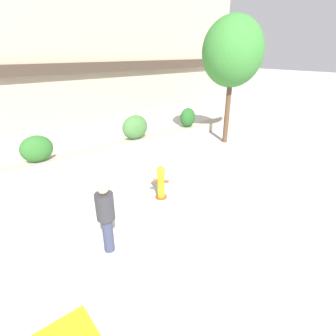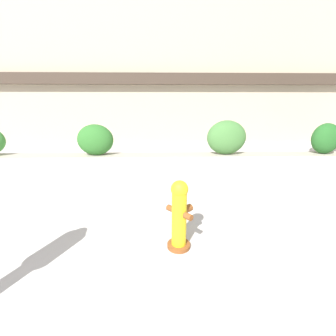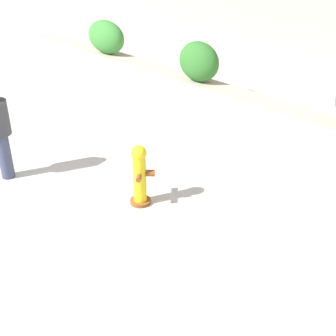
% 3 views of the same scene
% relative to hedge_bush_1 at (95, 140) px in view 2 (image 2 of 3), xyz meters
% --- Properties ---
extents(building_facade, '(30.00, 1.36, 8.00)m').
position_rel_hedge_bush_1_xyz_m(building_facade, '(2.11, 5.98, 2.99)').
color(building_facade, tan).
rests_on(building_facade, ground).
extents(planter_wall_low, '(18.00, 0.70, 0.50)m').
position_rel_hedge_bush_1_xyz_m(planter_wall_low, '(2.11, 0.00, -0.75)').
color(planter_wall_low, '#ADA393').
rests_on(planter_wall_low, ground).
extents(hedge_bush_1, '(1.15, 0.70, 0.99)m').
position_rel_hedge_bush_1_xyz_m(hedge_bush_1, '(0.00, 0.00, 0.00)').
color(hedge_bush_1, '#2D6B28').
rests_on(hedge_bush_1, planter_wall_low).
extents(hedge_bush_2, '(1.27, 0.70, 1.11)m').
position_rel_hedge_bush_1_xyz_m(hedge_bush_2, '(4.25, 0.00, 0.06)').
color(hedge_bush_2, '#427538').
rests_on(hedge_bush_2, planter_wall_low).
extents(hedge_bush_3, '(0.91, 0.63, 1.01)m').
position_rel_hedge_bush_1_xyz_m(hedge_bush_3, '(7.56, 0.00, 0.01)').
color(hedge_bush_3, '#235B23').
rests_on(hedge_bush_3, planter_wall_low).
extents(fire_hydrant, '(0.50, 0.50, 1.08)m').
position_rel_hedge_bush_1_xyz_m(fire_hydrant, '(2.38, -4.27, -0.44)').
color(fire_hydrant, brown).
rests_on(fire_hydrant, ground).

